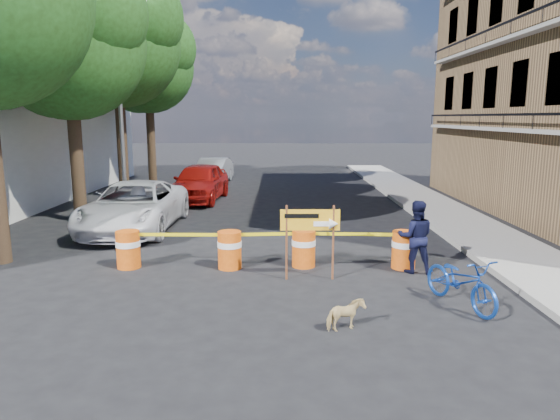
{
  "coord_description": "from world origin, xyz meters",
  "views": [
    {
      "loc": [
        0.12,
        -9.99,
        3.56
      ],
      "look_at": [
        0.12,
        2.16,
        1.3
      ],
      "focal_mm": 32.0,
      "sensor_mm": 36.0,
      "label": 1
    }
  ],
  "objects_px": {
    "detour_sign": "(317,226)",
    "dog": "(345,315)",
    "barrel_far_left": "(128,249)",
    "pedestrian": "(416,237)",
    "barrel_mid_right": "(304,248)",
    "suv_white": "(134,206)",
    "bicycle": "(463,258)",
    "barrel_mid_left": "(230,249)",
    "sedan_silver": "(213,171)",
    "sedan_red": "(199,182)",
    "barrel_far_right": "(404,249)"
  },
  "relations": [
    {
      "from": "suv_white",
      "to": "pedestrian",
      "type": "bearing_deg",
      "value": -28.94
    },
    {
      "from": "barrel_mid_right",
      "to": "dog",
      "type": "distance_m",
      "value": 3.74
    },
    {
      "from": "bicycle",
      "to": "pedestrian",
      "type": "bearing_deg",
      "value": 77.07
    },
    {
      "from": "suv_white",
      "to": "detour_sign",
      "type": "bearing_deg",
      "value": -41.53
    },
    {
      "from": "suv_white",
      "to": "dog",
      "type": "bearing_deg",
      "value": -52.35
    },
    {
      "from": "barrel_far_right",
      "to": "suv_white",
      "type": "distance_m",
      "value": 8.66
    },
    {
      "from": "barrel_far_left",
      "to": "detour_sign",
      "type": "relative_size",
      "value": 0.53
    },
    {
      "from": "detour_sign",
      "to": "suv_white",
      "type": "bearing_deg",
      "value": 137.2
    },
    {
      "from": "detour_sign",
      "to": "bicycle",
      "type": "xyz_separation_m",
      "value": [
        2.62,
        -1.62,
        -0.26
      ]
    },
    {
      "from": "barrel_mid_right",
      "to": "barrel_far_left",
      "type": "bearing_deg",
      "value": -178.71
    },
    {
      "from": "barrel_mid_left",
      "to": "bicycle",
      "type": "relative_size",
      "value": 0.47
    },
    {
      "from": "sedan_red",
      "to": "dog",
      "type": "bearing_deg",
      "value": -66.3
    },
    {
      "from": "detour_sign",
      "to": "dog",
      "type": "xyz_separation_m",
      "value": [
        0.29,
        -2.71,
        -0.95
      ]
    },
    {
      "from": "dog",
      "to": "barrel_mid_left",
      "type": "bearing_deg",
      "value": 8.19
    },
    {
      "from": "pedestrian",
      "to": "dog",
      "type": "height_order",
      "value": "pedestrian"
    },
    {
      "from": "suv_white",
      "to": "sedan_silver",
      "type": "relative_size",
      "value": 1.31
    },
    {
      "from": "barrel_mid_left",
      "to": "sedan_silver",
      "type": "relative_size",
      "value": 0.21
    },
    {
      "from": "barrel_far_left",
      "to": "barrel_mid_right",
      "type": "distance_m",
      "value": 4.21
    },
    {
      "from": "dog",
      "to": "suv_white",
      "type": "distance_m",
      "value": 9.62
    },
    {
      "from": "barrel_mid_right",
      "to": "detour_sign",
      "type": "bearing_deg",
      "value": -76.23
    },
    {
      "from": "barrel_far_right",
      "to": "dog",
      "type": "relative_size",
      "value": 1.38
    },
    {
      "from": "suv_white",
      "to": "sedan_red",
      "type": "relative_size",
      "value": 1.15
    },
    {
      "from": "suv_white",
      "to": "bicycle",
      "type": "bearing_deg",
      "value": -38.38
    },
    {
      "from": "bicycle",
      "to": "suv_white",
      "type": "xyz_separation_m",
      "value": [
        -8.08,
        6.6,
        -0.19
      ]
    },
    {
      "from": "barrel_far_right",
      "to": "barrel_mid_left",
      "type": "bearing_deg",
      "value": -179.83
    },
    {
      "from": "barrel_far_left",
      "to": "pedestrian",
      "type": "xyz_separation_m",
      "value": [
        6.77,
        -0.37,
        0.38
      ]
    },
    {
      "from": "barrel_mid_left",
      "to": "sedan_silver",
      "type": "bearing_deg",
      "value": 98.88
    },
    {
      "from": "barrel_far_left",
      "to": "pedestrian",
      "type": "height_order",
      "value": "pedestrian"
    },
    {
      "from": "barrel_mid_left",
      "to": "barrel_mid_right",
      "type": "xyz_separation_m",
      "value": [
        1.77,
        0.15,
        0.0
      ]
    },
    {
      "from": "dog",
      "to": "barrel_mid_right",
      "type": "bearing_deg",
      "value": -16.61
    },
    {
      "from": "sedan_silver",
      "to": "barrel_mid_right",
      "type": "bearing_deg",
      "value": -69.03
    },
    {
      "from": "pedestrian",
      "to": "suv_white",
      "type": "xyz_separation_m",
      "value": [
        -7.78,
        4.45,
        -0.08
      ]
    },
    {
      "from": "dog",
      "to": "sedan_red",
      "type": "distance_m",
      "value": 14.17
    },
    {
      "from": "detour_sign",
      "to": "bicycle",
      "type": "distance_m",
      "value": 3.09
    },
    {
      "from": "barrel_mid_left",
      "to": "barrel_mid_right",
      "type": "relative_size",
      "value": 1.0
    },
    {
      "from": "barrel_far_right",
      "to": "suv_white",
      "type": "height_order",
      "value": "suv_white"
    },
    {
      "from": "barrel_mid_right",
      "to": "sedan_red",
      "type": "height_order",
      "value": "sedan_red"
    },
    {
      "from": "bicycle",
      "to": "dog",
      "type": "bearing_deg",
      "value": -175.83
    },
    {
      "from": "barrel_far_right",
      "to": "detour_sign",
      "type": "bearing_deg",
      "value": -158.29
    },
    {
      "from": "detour_sign",
      "to": "sedan_red",
      "type": "xyz_separation_m",
      "value": [
        -4.29,
        10.69,
        -0.41
      ]
    },
    {
      "from": "dog",
      "to": "bicycle",
      "type": "bearing_deg",
      "value": -89.7
    },
    {
      "from": "barrel_far_right",
      "to": "sedan_silver",
      "type": "distance_m",
      "value": 16.82
    },
    {
      "from": "detour_sign",
      "to": "sedan_silver",
      "type": "xyz_separation_m",
      "value": [
        -4.44,
        16.33,
        -0.53
      ]
    },
    {
      "from": "bicycle",
      "to": "barrel_far_right",
      "type": "bearing_deg",
      "value": 80.05
    },
    {
      "from": "pedestrian",
      "to": "dog",
      "type": "relative_size",
      "value": 2.6
    },
    {
      "from": "barrel_far_left",
      "to": "pedestrian",
      "type": "distance_m",
      "value": 6.79
    },
    {
      "from": "barrel_far_right",
      "to": "dog",
      "type": "distance_m",
      "value": 4.02
    },
    {
      "from": "barrel_mid_left",
      "to": "barrel_mid_right",
      "type": "height_order",
      "value": "same"
    },
    {
      "from": "pedestrian",
      "to": "barrel_far_right",
      "type": "bearing_deg",
      "value": -53.3
    },
    {
      "from": "barrel_mid_right",
      "to": "detour_sign",
      "type": "height_order",
      "value": "detour_sign"
    }
  ]
}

